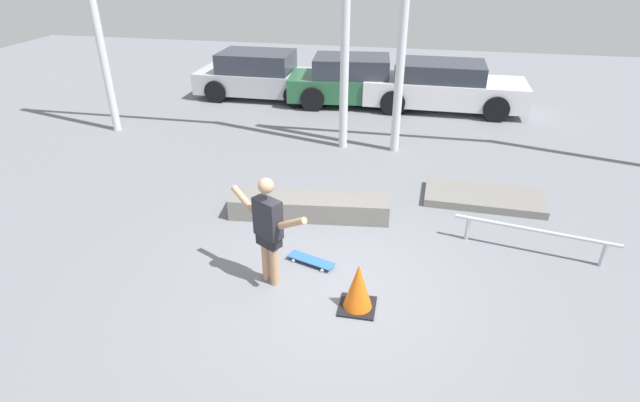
{
  "coord_description": "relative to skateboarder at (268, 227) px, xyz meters",
  "views": [
    {
      "loc": [
        1.06,
        -5.86,
        4.54
      ],
      "look_at": [
        -0.33,
        1.12,
        0.76
      ],
      "focal_mm": 28.0,
      "sensor_mm": 36.0,
      "label": 1
    }
  ],
  "objects": [
    {
      "name": "ground_plane",
      "position": [
        0.83,
        0.12,
        -0.94
      ],
      "size": [
        36.0,
        36.0,
        0.0
      ],
      "primitive_type": "plane",
      "color": "slate"
    },
    {
      "name": "skateboarder",
      "position": [
        0.0,
        0.0,
        0.0
      ],
      "size": [
        1.31,
        0.84,
        1.69
      ],
      "rotation": [
        0.0,
        0.0,
        -0.54
      ],
      "color": "tan",
      "rests_on": "ground_plane"
    },
    {
      "name": "skateboard",
      "position": [
        0.49,
        0.55,
        -0.88
      ],
      "size": [
        0.79,
        0.45,
        0.08
      ],
      "rotation": [
        0.0,
        0.0,
        -0.33
      ],
      "color": "#2D66B2",
      "rests_on": "ground_plane"
    },
    {
      "name": "grind_box",
      "position": [
        0.14,
        2.05,
        -0.75
      ],
      "size": [
        2.93,
        0.96,
        0.38
      ],
      "primitive_type": "cube",
      "rotation": [
        0.0,
        0.0,
        0.11
      ],
      "color": "slate",
      "rests_on": "ground_plane"
    },
    {
      "name": "manual_pad",
      "position": [
        3.33,
        3.28,
        -0.86
      ],
      "size": [
        2.27,
        1.17,
        0.15
      ],
      "primitive_type": "cube",
      "rotation": [
        0.0,
        0.0,
        -0.04
      ],
      "color": "slate",
      "rests_on": "ground_plane"
    },
    {
      "name": "grind_rail",
      "position": [
        3.92,
        1.58,
        -0.59
      ],
      "size": [
        2.46,
        0.54,
        0.44
      ],
      "rotation": [
        0.0,
        0.0,
        -0.19
      ],
      "color": "#B7BABF",
      "rests_on": "ground_plane"
    },
    {
      "name": "parked_car_silver",
      "position": [
        -3.01,
        9.28,
        -0.26
      ],
      "size": [
        4.04,
        1.87,
        1.41
      ],
      "rotation": [
        0.0,
        0.0,
        0.0
      ],
      "color": "#B7BABF",
      "rests_on": "ground_plane"
    },
    {
      "name": "parked_car_green",
      "position": [
        0.0,
        9.12,
        -0.25
      ],
      "size": [
        4.15,
        2.13,
        1.43
      ],
      "rotation": [
        0.0,
        0.0,
        0.1
      ],
      "color": "#28603D",
      "rests_on": "ground_plane"
    },
    {
      "name": "parked_car_white",
      "position": [
        2.59,
        9.08,
        -0.26
      ],
      "size": [
        4.58,
        1.93,
        1.38
      ],
      "rotation": [
        0.0,
        0.0,
        -0.01
      ],
      "color": "white",
      "rests_on": "ground_plane"
    },
    {
      "name": "traffic_cone",
      "position": [
        1.34,
        -0.34,
        -0.59
      ],
      "size": [
        0.5,
        0.5,
        0.71
      ],
      "color": "black",
      "rests_on": "ground_plane"
    }
  ]
}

